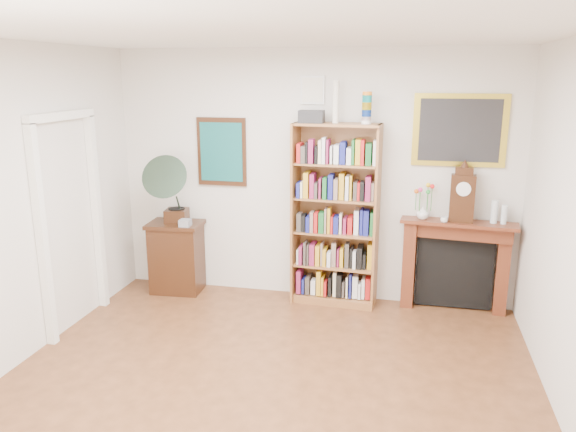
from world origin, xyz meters
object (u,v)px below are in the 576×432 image
(bottle_left, at_px, (494,212))
(teacup, at_px, (444,220))
(fireplace, at_px, (456,258))
(flower_vase, at_px, (423,213))
(bottle_right, at_px, (504,215))
(side_cabinet, at_px, (177,257))
(bookshelf, at_px, (335,205))
(mantel_clock, at_px, (462,196))
(gramophone, at_px, (170,185))
(cd_stack, at_px, (185,223))

(bottle_left, bearing_deg, teacup, -169.26)
(fireplace, height_order, teacup, teacup)
(fireplace, relative_size, flower_vase, 8.50)
(flower_vase, relative_size, bottle_right, 0.72)
(side_cabinet, bearing_deg, bottle_right, -2.24)
(side_cabinet, relative_size, fireplace, 0.69)
(side_cabinet, height_order, bottle_right, bottle_right)
(bookshelf, bearing_deg, mantel_clock, 5.75)
(fireplace, distance_m, bottle_right, 0.69)
(side_cabinet, distance_m, gramophone, 0.89)
(side_cabinet, bearing_deg, bottle_left, -1.96)
(fireplace, bearing_deg, bookshelf, -170.18)
(mantel_clock, distance_m, flower_vase, 0.44)
(flower_vase, bearing_deg, fireplace, 5.46)
(mantel_clock, bearing_deg, bookshelf, -174.26)
(cd_stack, distance_m, mantel_clock, 3.04)
(bookshelf, bearing_deg, gramophone, -170.97)
(mantel_clock, bearing_deg, bottle_right, 3.56)
(bookshelf, relative_size, teacup, 30.45)
(bookshelf, xyz_separation_m, bottle_left, (1.65, 0.05, 0.00))
(gramophone, relative_size, cd_stack, 6.81)
(gramophone, relative_size, teacup, 10.73)
(side_cabinet, xyz_separation_m, teacup, (3.01, 0.01, 0.62))
(flower_vase, distance_m, teacup, 0.25)
(gramophone, distance_m, bottle_left, 3.52)
(bookshelf, bearing_deg, cd_stack, -169.68)
(teacup, xyz_separation_m, bottle_left, (0.50, 0.09, 0.09))
(bookshelf, height_order, mantel_clock, bookshelf)
(gramophone, bearing_deg, mantel_clock, -5.54)
(bottle_left, bearing_deg, fireplace, 172.27)
(bookshelf, bearing_deg, bottle_right, 5.22)
(side_cabinet, bearing_deg, fireplace, -0.92)
(fireplace, xyz_separation_m, mantel_clock, (0.02, -0.06, 0.70))
(gramophone, height_order, flower_vase, gramophone)
(bookshelf, relative_size, side_cabinet, 2.76)
(gramophone, bearing_deg, bottle_right, -6.02)
(bottle_left, distance_m, bottle_right, 0.10)
(side_cabinet, xyz_separation_m, flower_vase, (2.80, 0.12, 0.66))
(fireplace, relative_size, cd_stack, 10.15)
(side_cabinet, distance_m, cd_stack, 0.51)
(side_cabinet, bearing_deg, cd_stack, -38.72)
(gramophone, relative_size, bottle_right, 4.09)
(flower_vase, bearing_deg, bottle_left, -0.89)
(gramophone, relative_size, mantel_clock, 1.42)
(bookshelf, bearing_deg, flower_vase, 7.79)
(bottle_right, bearing_deg, flower_vase, 178.16)
(gramophone, xyz_separation_m, teacup, (3.00, 0.11, -0.26))
(cd_stack, relative_size, bottle_right, 0.60)
(teacup, bearing_deg, side_cabinet, -179.78)
(teacup, distance_m, bottle_right, 0.61)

